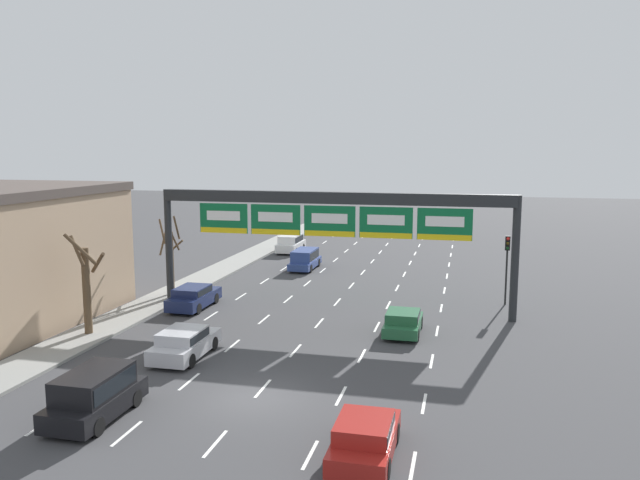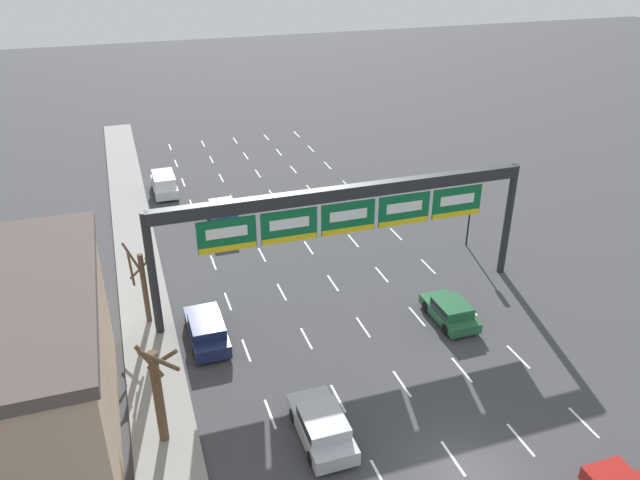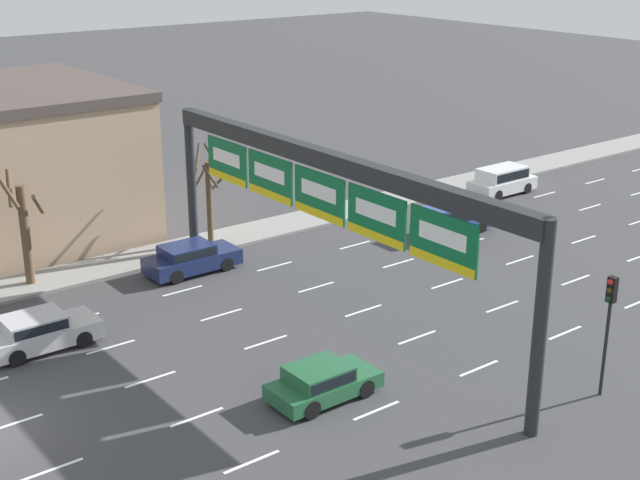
% 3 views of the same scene
% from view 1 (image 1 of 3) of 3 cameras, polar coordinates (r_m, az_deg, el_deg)
% --- Properties ---
extents(ground_plane, '(220.00, 220.00, 0.00)m').
position_cam_1_polar(ground_plane, '(25.71, -5.98, -14.17)').
color(ground_plane, '#3D3D3F').
extents(sidewalk_left, '(2.80, 110.00, 0.15)m').
position_cam_1_polar(sidewalk_left, '(31.12, -26.40, -10.81)').
color(sidewalk_left, gray).
rests_on(sidewalk_left, ground_plane).
extents(lane_dashes, '(13.32, 67.00, 0.01)m').
position_cam_1_polar(lane_dashes, '(38.04, 0.81, -6.59)').
color(lane_dashes, white).
rests_on(lane_dashes, ground_plane).
extents(sign_gantry, '(21.85, 0.70, 7.25)m').
position_cam_1_polar(sign_gantry, '(37.36, 0.97, 2.47)').
color(sign_gantry, '#232628').
rests_on(sign_gantry, ground_plane).
extents(car_silver, '(1.96, 4.36, 1.41)m').
position_cam_1_polar(car_silver, '(30.53, -12.30, -9.12)').
color(car_silver, '#B7B7BC').
rests_on(car_silver, ground_plane).
extents(car_red, '(1.90, 4.10, 1.37)m').
position_cam_1_polar(car_red, '(20.90, 4.12, -17.47)').
color(car_red, maroon).
rests_on(car_red, ground_plane).
extents(suv_white, '(1.89, 4.37, 1.67)m').
position_cam_1_polar(suv_white, '(59.38, -2.70, -0.24)').
color(suv_white, silver).
rests_on(suv_white, ground_plane).
extents(suv_blue, '(1.79, 4.57, 1.63)m').
position_cam_1_polar(suv_blue, '(51.06, -1.39, -1.67)').
color(suv_blue, navy).
rests_on(suv_blue, ground_plane).
extents(car_green, '(1.87, 3.91, 1.27)m').
position_cam_1_polar(car_green, '(33.82, 7.61, -7.39)').
color(car_green, '#235B38').
rests_on(car_green, ground_plane).
extents(suv_black, '(1.99, 4.26, 1.81)m').
position_cam_1_polar(suv_black, '(24.88, -19.92, -12.95)').
color(suv_black, black).
rests_on(suv_black, ground_plane).
extents(car_navy, '(1.90, 4.45, 1.40)m').
position_cam_1_polar(car_navy, '(39.54, -11.49, -5.07)').
color(car_navy, '#19234C').
rests_on(car_navy, ground_plane).
extents(traffic_light_near_gantry, '(0.30, 0.35, 4.40)m').
position_cam_1_polar(traffic_light_near_gantry, '(40.86, 16.74, -1.39)').
color(traffic_light_near_gantry, black).
rests_on(traffic_light_near_gantry, ground_plane).
extents(tree_bare_closest, '(1.46, 1.60, 5.30)m').
position_cam_1_polar(tree_bare_closest, '(42.79, -13.46, -1.39)').
color(tree_bare_closest, brown).
rests_on(tree_bare_closest, sidewalk_left).
extents(tree_bare_second, '(1.72, 2.10, 5.45)m').
position_cam_1_polar(tree_bare_second, '(34.86, -20.59, -3.75)').
color(tree_bare_second, brown).
rests_on(tree_bare_second, sidewalk_left).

